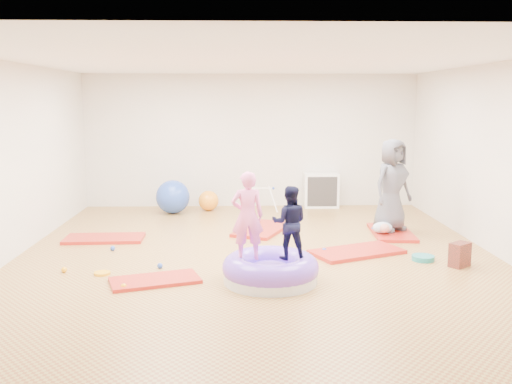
{
  "coord_description": "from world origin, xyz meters",
  "views": [
    {
      "loc": [
        -0.25,
        -8.09,
        2.26
      ],
      "look_at": [
        0.0,
        0.3,
        0.9
      ],
      "focal_mm": 40.0,
      "sensor_mm": 36.0,
      "label": 1
    }
  ],
  "objects": [
    {
      "name": "adult_caregiver",
      "position": [
        2.34,
        1.38,
        0.83
      ],
      "size": [
        0.91,
        0.83,
        1.56
      ],
      "primitive_type": "imported",
      "rotation": [
        0.0,
        0.0,
        0.57
      ],
      "color": "#4D4F59",
      "rests_on": "gym_mat_rear_right"
    },
    {
      "name": "inflatable_cushion",
      "position": [
        0.14,
        -1.22,
        0.15
      ],
      "size": [
        1.22,
        1.22,
        0.38
      ],
      "rotation": [
        0.0,
        0.0,
        -0.23
      ],
      "color": "silver",
      "rests_on": "ground"
    },
    {
      "name": "exercise_ball_orange",
      "position": [
        -0.88,
        3.49,
        0.21
      ],
      "size": [
        0.42,
        0.42,
        0.42
      ],
      "primitive_type": "sphere",
      "color": "orange",
      "rests_on": "ground"
    },
    {
      "name": "gym_mat_mid_left",
      "position": [
        -2.45,
        1.03,
        0.03
      ],
      "size": [
        1.28,
        0.67,
        0.05
      ],
      "primitive_type": "cube",
      "rotation": [
        0.0,
        0.0,
        0.03
      ],
      "color": "red",
      "rests_on": "ground"
    },
    {
      "name": "child_pink",
      "position": [
        -0.15,
        -1.22,
        0.9
      ],
      "size": [
        0.42,
        0.29,
        1.1
      ],
      "primitive_type": "imported",
      "rotation": [
        0.0,
        0.0,
        3.22
      ],
      "color": "pink",
      "rests_on": "inflatable_cushion"
    },
    {
      "name": "gym_mat_front_left",
      "position": [
        -1.31,
        -1.18,
        0.02
      ],
      "size": [
        1.21,
        0.87,
        0.05
      ],
      "primitive_type": "cube",
      "rotation": [
        0.0,
        0.0,
        0.32
      ],
      "color": "red",
      "rests_on": "ground"
    },
    {
      "name": "gym_mat_rear_right",
      "position": [
        2.34,
        1.31,
        0.03
      ],
      "size": [
        0.72,
        1.32,
        0.05
      ],
      "primitive_type": "cube",
      "rotation": [
        0.0,
        0.0,
        1.51
      ],
      "color": "red",
      "rests_on": "ground"
    },
    {
      "name": "backpack",
      "position": [
        2.76,
        -0.63,
        0.17
      ],
      "size": [
        0.34,
        0.32,
        0.34
      ],
      "primitive_type": "cube",
      "rotation": [
        0.0,
        0.0,
        0.65
      ],
      "color": "maroon",
      "rests_on": "ground"
    },
    {
      "name": "ball_pit_balls",
      "position": [
        -0.77,
        -0.14,
        0.04
      ],
      "size": [
        4.72,
        3.04,
        0.08
      ],
      "color": "#2749B5",
      "rests_on": "ground"
    },
    {
      "name": "infant",
      "position": [
        2.14,
        1.12,
        0.15
      ],
      "size": [
        0.33,
        0.34,
        0.2
      ],
      "color": "#AEC1DC",
      "rests_on": "gym_mat_rear_right"
    },
    {
      "name": "cube_shelf",
      "position": [
        1.49,
        3.79,
        0.36
      ],
      "size": [
        0.72,
        0.36,
        0.72
      ],
      "color": "white",
      "rests_on": "ground"
    },
    {
      "name": "gym_mat_right",
      "position": [
        1.49,
        0.07,
        0.03
      ],
      "size": [
        1.5,
        1.16,
        0.06
      ],
      "primitive_type": "cube",
      "rotation": [
        0.0,
        0.0,
        0.42
      ],
      "color": "red",
      "rests_on": "ground"
    },
    {
      "name": "exercise_ball_blue",
      "position": [
        -1.58,
        3.21,
        0.34
      ],
      "size": [
        0.68,
        0.68,
        0.68
      ],
      "primitive_type": "sphere",
      "color": "#2749B5",
      "rests_on": "ground"
    },
    {
      "name": "child_navy",
      "position": [
        0.37,
        -1.23,
        0.81
      ],
      "size": [
        0.48,
        0.4,
        0.92
      ],
      "primitive_type": "imported",
      "rotation": [
        0.0,
        0.0,
        3.03
      ],
      "color": "black",
      "rests_on": "inflatable_cushion"
    },
    {
      "name": "room",
      "position": [
        0.0,
        0.0,
        1.4
      ],
      "size": [
        7.01,
        8.01,
        2.81
      ],
      "color": "#A68E47",
      "rests_on": "ground"
    },
    {
      "name": "yellow_toy",
      "position": [
        -2.05,
        -0.84,
        0.02
      ],
      "size": [
        0.21,
        0.21,
        0.03
      ],
      "primitive_type": "cylinder",
      "color": "#FFAD10",
      "rests_on": "ground"
    },
    {
      "name": "gym_mat_center_back",
      "position": [
        0.15,
        1.61,
        0.03
      ],
      "size": [
        1.14,
        1.49,
        0.06
      ],
      "primitive_type": "cube",
      "rotation": [
        0.0,
        0.0,
        1.16
      ],
      "color": "red",
      "rests_on": "ground"
    },
    {
      "name": "infant_play_gym",
      "position": [
        0.21,
        3.41,
        0.33
      ],
      "size": [
        0.64,
        0.6,
        0.49
      ],
      "rotation": [
        0.0,
        0.0,
        -0.24
      ],
      "color": "white",
      "rests_on": "ground"
    },
    {
      "name": "balance_disc",
      "position": [
        2.36,
        -0.31,
        0.04
      ],
      "size": [
        0.32,
        0.32,
        0.07
      ],
      "primitive_type": "cylinder",
      "color": "teal",
      "rests_on": "ground"
    }
  ]
}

